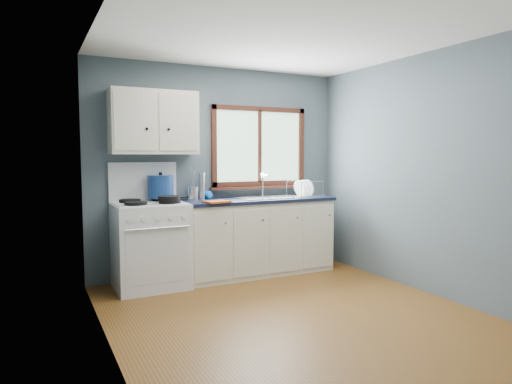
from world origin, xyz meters
name	(u,v)px	position (x,y,z in m)	size (l,w,h in m)	color
floor	(296,317)	(0.00, 0.00, -0.01)	(3.20, 3.60, 0.02)	brown
ceiling	(298,30)	(0.00, 0.00, 2.51)	(3.20, 3.60, 0.02)	white
wall_back	(219,171)	(0.00, 1.81, 1.25)	(3.20, 0.02, 2.50)	slate
wall_front	(478,192)	(0.00, -1.81, 1.25)	(3.20, 0.02, 2.50)	slate
wall_left	(106,182)	(-1.61, 0.00, 1.25)	(0.02, 3.60, 2.50)	slate
wall_right	(429,174)	(1.61, 0.00, 1.25)	(0.02, 3.60, 2.50)	slate
gas_range	(150,242)	(-0.95, 1.47, 0.49)	(0.76, 0.69, 1.36)	white
base_cabinets	(257,240)	(0.36, 1.49, 0.41)	(1.85, 0.60, 0.88)	#EBE4C9
countertop	(257,200)	(0.36, 1.49, 0.90)	(1.89, 0.64, 0.04)	black
sink	(270,202)	(0.54, 1.49, 0.86)	(0.84, 0.46, 0.44)	silver
window	(260,152)	(0.54, 1.77, 1.48)	(1.36, 0.10, 1.03)	#9EC6A8
upper_cabinets	(154,122)	(-0.85, 1.63, 1.80)	(0.95, 0.35, 0.70)	#EBE4C9
skillet	(169,198)	(-0.78, 1.32, 0.98)	(0.37, 0.26, 0.05)	black
stockpot	(161,186)	(-0.78, 1.63, 1.09)	(0.39, 0.39, 0.29)	navy
utensil_crock	(193,193)	(-0.39, 1.66, 1.00)	(0.14, 0.14, 0.39)	silver
thermos	(202,186)	(-0.29, 1.66, 1.08)	(0.07, 0.07, 0.32)	silver
soap_bottle	(210,189)	(-0.19, 1.65, 1.04)	(0.09, 0.09, 0.25)	blue
dish_towel	(217,202)	(-0.26, 1.24, 0.93)	(0.27, 0.19, 0.02)	#C44D17
dish_rack	(304,191)	(1.06, 1.52, 0.97)	(0.44, 0.36, 0.21)	silver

